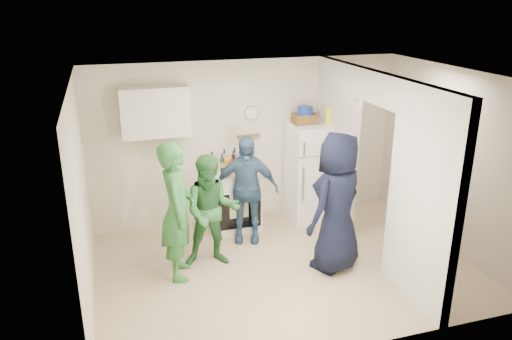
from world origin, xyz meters
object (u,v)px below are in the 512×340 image
Objects in this scene: wicker_basket at (305,119)px; person_navy at (337,203)px; person_green_center at (212,211)px; person_nook at (423,187)px; person_green_left at (177,211)px; person_denim at (246,189)px; yellow_cup_stack_top at (328,116)px; fridge at (310,172)px; blue_bowl at (305,110)px; stove at (233,199)px.

wicker_basket is 1.73m from person_navy.
person_green_center is 0.90× the size of person_nook.
person_navy reaches higher than person_green_left.
person_navy is (0.89, -1.08, 0.13)m from person_denim.
person_green_left is at bearing -151.39° from wicker_basket.
yellow_cup_stack_top is 0.17× the size of person_green_center.
fridge is 2.50m from person_green_left.
fridge is 6.45× the size of blue_bowl.
yellow_cup_stack_top is 1.68m from person_navy.
person_denim is (-1.07, -0.48, -0.97)m from blue_bowl.
fridge is 1.54m from person_navy.
stove is 0.51× the size of person_navy.
yellow_cup_stack_top is 1.70m from person_nook.
stove is at bearing -87.99° from person_navy.
person_nook is at bearing 4.99° from person_green_center.
yellow_cup_stack_top reaches higher than person_nook.
stove is 0.56m from person_denim.
person_green_left is at bearing -151.39° from blue_bowl.
person_nook is (2.98, -0.24, 0.08)m from person_green_center.
person_denim is at bearing -80.67° from stove.
fridge reaches higher than stove.
person_green_center is at bearing -148.85° from blue_bowl.
stove is 0.62× the size of person_green_center.
wicker_basket is at bearing 153.43° from fridge.
yellow_cup_stack_top is at bearing 31.37° from person_denim.
stove is at bearing -179.00° from blue_bowl.
person_green_center is (-1.68, -1.01, -1.00)m from blue_bowl.
blue_bowl reaches higher than stove.
person_navy is at bearing -89.25° from person_nook.
person_navy reaches higher than yellow_cup_stack_top.
person_green_center is at bearing -151.53° from fridge.
person_nook is (1.30, -1.25, -0.79)m from wicker_basket.
yellow_cup_stack_top is (1.46, -0.13, 1.21)m from stove.
blue_bowl is 0.15× the size of person_denim.
blue_bowl is at bearing 154.89° from yellow_cup_stack_top.
blue_bowl reaches higher than wicker_basket.
fridge is at bearing 38.09° from person_green_center.
blue_bowl is at bearing 153.43° from fridge.
wicker_basket reaches higher than fridge.
person_navy is 1.51m from person_nook.
stove is 2.68× the size of wicker_basket.
person_navy reaches higher than wicker_basket.
fridge reaches higher than person_green_center.
person_green_left is (-2.24, -1.11, 0.11)m from fridge.
person_denim is 1.41m from person_navy.
person_navy is (-0.18, -1.56, -0.71)m from wicker_basket.
blue_bowl reaches higher than person_denim.
stove is 3.91× the size of blue_bowl.
fridge is at bearing -26.57° from wicker_basket.
blue_bowl reaches higher than person_nook.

